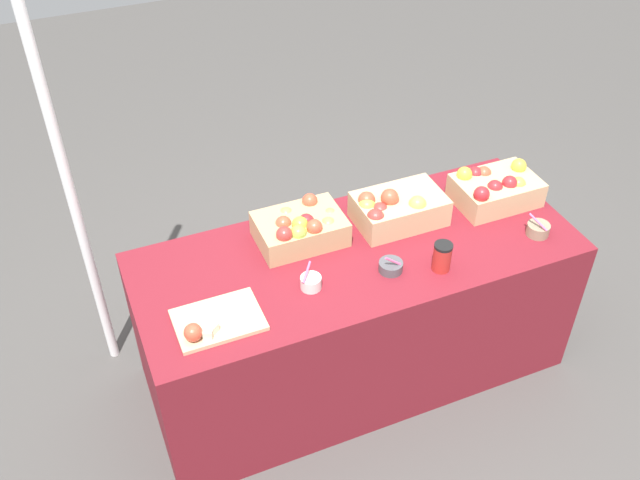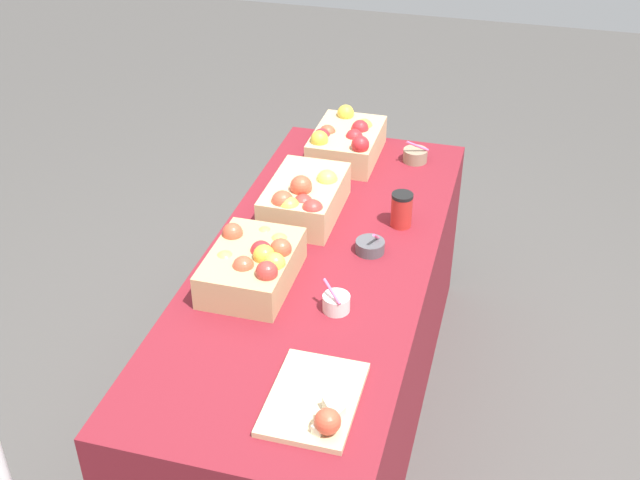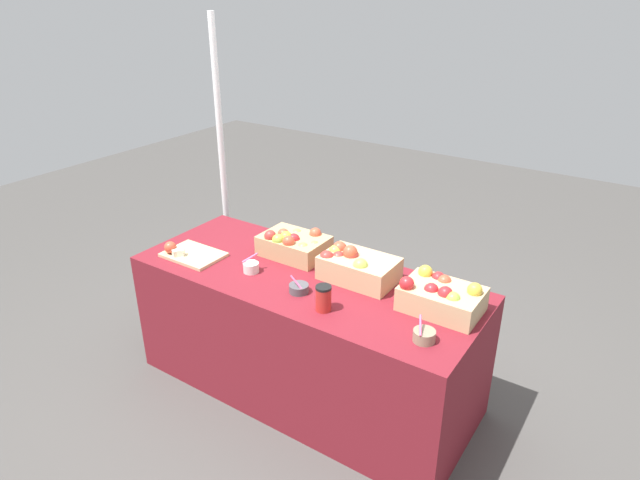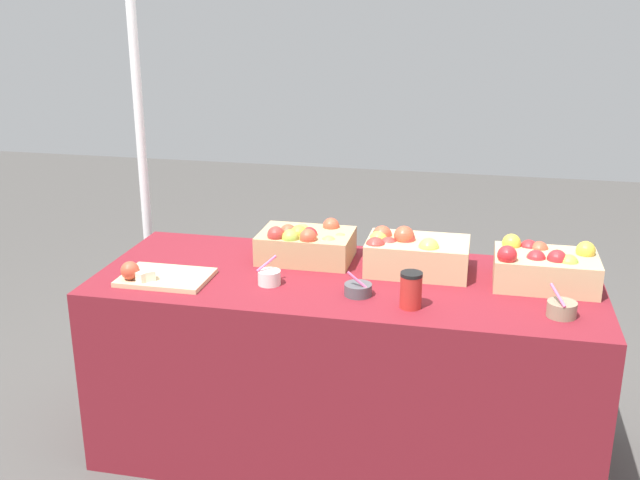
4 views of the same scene
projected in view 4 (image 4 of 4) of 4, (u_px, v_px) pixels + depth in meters
name	position (u px, v px, depth m)	size (l,w,h in m)	color
ground_plane	(344.00, 445.00, 3.09)	(10.00, 10.00, 0.00)	#474442
table	(345.00, 365.00, 2.97)	(1.90, 0.76, 0.74)	maroon
apple_crate_left	(545.00, 267.00, 2.76)	(0.37, 0.26, 0.17)	tan
apple_crate_middle	(413.00, 253.00, 2.89)	(0.39, 0.25, 0.18)	tan
apple_crate_right	(306.00, 244.00, 3.02)	(0.37, 0.26, 0.16)	tan
cutting_board_front	(158.00, 276.00, 2.82)	(0.33, 0.23, 0.09)	#D1B284
sample_bowl_near	(269.00, 277.00, 2.78)	(0.09, 0.09, 0.10)	silver
sample_bowl_mid	(562.00, 309.00, 2.51)	(0.10, 0.10, 0.11)	gray
sample_bowl_far	(358.00, 289.00, 2.69)	(0.10, 0.10, 0.10)	#4C4C51
coffee_cup	(411.00, 290.00, 2.57)	(0.08, 0.08, 0.13)	red
tent_pole	(143.00, 167.00, 3.48)	(0.04, 0.04, 2.00)	white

